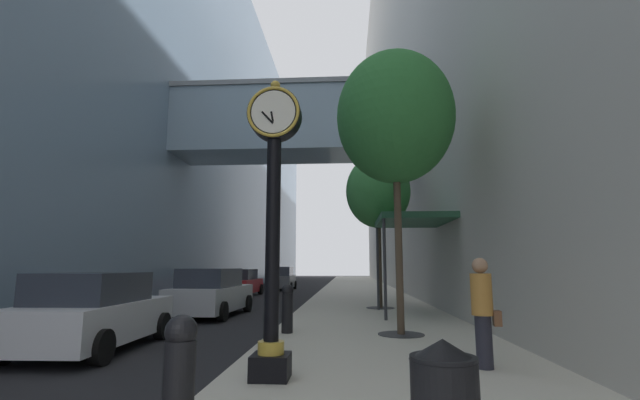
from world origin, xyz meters
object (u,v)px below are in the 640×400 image
(car_red_mid, at_px, (240,283))
(car_grey_trailing, at_px, (281,279))
(street_clock, at_px, (273,208))
(bollard_fourth, at_px, (287,307))
(street_tree_mid_near, at_px, (378,192))
(car_white_far, at_px, (94,312))
(bollard_third, at_px, (271,318))
(car_silver_near, at_px, (212,293))
(bollard_nearest, at_px, (179,379))
(pedestrian_walking, at_px, (483,309))
(street_tree_near, at_px, (395,118))

(car_red_mid, relative_size, car_grey_trailing, 0.98)
(street_clock, height_order, bollard_fourth, street_clock)
(bollard_fourth, relative_size, street_tree_mid_near, 0.19)
(street_tree_mid_near, distance_m, car_red_mid, 12.19)
(car_white_far, xyz_separation_m, car_grey_trailing, (0.37, 23.51, 0.05))
(bollard_third, relative_size, car_silver_near, 0.25)
(bollard_fourth, distance_m, car_silver_near, 5.73)
(car_grey_trailing, bearing_deg, car_red_mid, -102.48)
(street_clock, relative_size, car_silver_near, 0.99)
(bollard_nearest, height_order, street_tree_mid_near, street_tree_mid_near)
(bollard_nearest, bearing_deg, car_grey_trailing, 96.98)
(bollard_nearest, bearing_deg, pedestrian_walking, 42.68)
(street_tree_mid_near, relative_size, car_grey_trailing, 1.40)
(street_tree_near, bearing_deg, car_grey_trailing, 106.00)
(bollard_nearest, distance_m, bollard_third, 4.60)
(bollard_nearest, bearing_deg, bollard_fourth, 90.00)
(bollard_third, bearing_deg, car_grey_trailing, 98.30)
(bollard_third, bearing_deg, bollard_nearest, -90.00)
(street_tree_mid_near, bearing_deg, pedestrian_walking, -84.72)
(street_tree_mid_near, height_order, car_white_far, street_tree_mid_near)
(street_tree_mid_near, bearing_deg, bollard_third, -107.27)
(car_white_far, bearing_deg, street_tree_near, 14.24)
(street_tree_near, height_order, street_tree_mid_near, street_tree_near)
(street_clock, height_order, car_grey_trailing, street_clock)
(bollard_nearest, distance_m, street_tree_mid_near, 14.31)
(bollard_nearest, relative_size, pedestrian_walking, 0.67)
(street_clock, height_order, car_red_mid, street_clock)
(bollard_nearest, height_order, car_red_mid, car_red_mid)
(street_tree_near, xyz_separation_m, pedestrian_walking, (0.93, -3.39, -4.47))
(street_tree_mid_near, distance_m, car_silver_near, 7.56)
(bollard_third, relative_size, car_grey_trailing, 0.27)
(bollard_third, relative_size, street_tree_mid_near, 0.19)
(bollard_nearest, xyz_separation_m, car_grey_trailing, (-3.50, 28.62, 0.08))
(car_red_mid, bearing_deg, car_silver_near, -81.42)
(street_clock, relative_size, car_red_mid, 1.06)
(street_tree_mid_near, xyz_separation_m, car_grey_trailing, (-6.26, 15.15, -3.93))
(street_tree_mid_near, bearing_deg, car_silver_near, -162.44)
(bollard_third, height_order, car_silver_near, car_silver_near)
(street_clock, relative_size, bollard_nearest, 3.87)
(street_clock, relative_size, car_white_far, 1.10)
(bollard_nearest, distance_m, car_silver_near, 12.01)
(bollard_nearest, xyz_separation_m, street_tree_near, (2.75, 6.79, 4.78))
(car_white_far, bearing_deg, pedestrian_walking, -12.74)
(street_tree_mid_near, distance_m, pedestrian_walking, 10.76)
(pedestrian_walking, height_order, car_silver_near, pedestrian_walking)
(bollard_nearest, xyz_separation_m, pedestrian_walking, (3.69, 3.40, 0.31))
(bollard_fourth, bearing_deg, car_grey_trailing, 99.17)
(street_tree_mid_near, bearing_deg, bollard_fourth, -112.78)
(street_clock, height_order, pedestrian_walking, street_clock)
(bollard_fourth, xyz_separation_m, street_tree_mid_near, (2.75, 6.56, 4.01))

